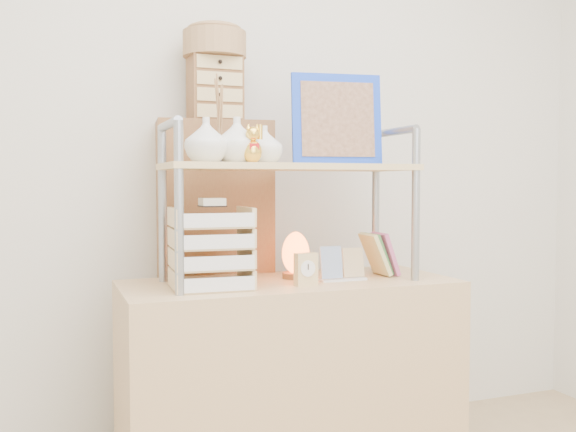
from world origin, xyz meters
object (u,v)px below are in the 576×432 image
cabinet (215,289)px  desk (290,383)px  letter_tray (212,253)px  salt_lamp (295,255)px

cabinet → desk: bearing=-56.8°
desk → letter_tray: letter_tray is taller
desk → cabinet: 0.51m
desk → cabinet: bearing=116.6°
desk → letter_tray: (-0.30, -0.06, 0.50)m
letter_tray → salt_lamp: size_ratio=1.75×
cabinet → letter_tray: (-0.12, -0.43, 0.20)m
letter_tray → desk: bearing=11.9°
cabinet → salt_lamp: cabinet is taller
cabinet → salt_lamp: (0.23, -0.32, 0.16)m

